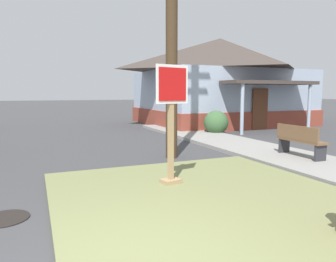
% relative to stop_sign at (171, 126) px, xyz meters
% --- Properties ---
extents(grass_corner_patch, '(5.08, 5.56, 0.08)m').
position_rel_stop_sign_xyz_m(grass_corner_patch, '(0.26, -1.05, -1.16)').
color(grass_corner_patch, olive).
rests_on(grass_corner_patch, ground).
extents(sidewalk_strip, '(2.20, 15.56, 0.12)m').
position_rel_stop_sign_xyz_m(sidewalk_strip, '(4.00, 2.84, -1.14)').
color(sidewalk_strip, gray).
rests_on(sidewalk_strip, ground).
extents(stop_sign, '(0.72, 0.35, 2.29)m').
position_rel_stop_sign_xyz_m(stop_sign, '(0.00, 0.00, 0.00)').
color(stop_sign, '#A3845B').
rests_on(stop_sign, grass_corner_patch).
extents(manhole_cover, '(0.70, 0.70, 0.02)m').
position_rel_stop_sign_xyz_m(manhole_cover, '(-2.89, -0.52, -1.19)').
color(manhole_cover, black).
rests_on(manhole_cover, ground).
extents(street_bench, '(0.43, 1.46, 0.85)m').
position_rel_stop_sign_xyz_m(street_bench, '(4.16, 0.88, -0.62)').
color(street_bench, brown).
rests_on(street_bench, sidewalk_strip).
extents(corner_house, '(9.11, 9.16, 5.04)m').
position_rel_stop_sign_xyz_m(corner_house, '(7.93, 11.03, 1.39)').
color(corner_house, brown).
rests_on(corner_house, ground).
extents(shrub_near_porch, '(1.08, 1.08, 1.06)m').
position_rel_stop_sign_xyz_m(shrub_near_porch, '(4.98, 6.54, -0.67)').
color(shrub_near_porch, '#3C6037').
rests_on(shrub_near_porch, ground).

